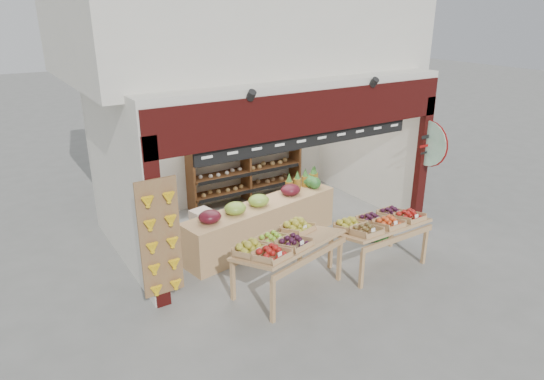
{
  "coord_description": "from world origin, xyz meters",
  "views": [
    {
      "loc": [
        -4.69,
        -7.26,
        4.26
      ],
      "look_at": [
        -0.25,
        -0.2,
        1.08
      ],
      "focal_mm": 32.0,
      "sensor_mm": 36.0,
      "label": 1
    }
  ],
  "objects": [
    {
      "name": "ground",
      "position": [
        0.0,
        0.0,
        0.0
      ],
      "size": [
        60.0,
        60.0,
        0.0
      ],
      "primitive_type": "plane",
      "color": "slate",
      "rests_on": "ground"
    },
    {
      "name": "refrigerator",
      "position": [
        -2.4,
        1.83,
        0.95
      ],
      "size": [
        0.85,
        0.85,
        1.89
      ],
      "primitive_type": "cube",
      "rotation": [
        0.0,
        0.0,
        -0.17
      ],
      "color": "silver",
      "rests_on": "ground"
    },
    {
      "name": "banana_board",
      "position": [
        -2.73,
        -1.17,
        1.12
      ],
      "size": [
        0.6,
        0.15,
        1.8
      ],
      "color": "olive",
      "rests_on": "ground"
    },
    {
      "name": "gift_sign",
      "position": [
        2.75,
        -1.15,
        1.75
      ],
      "size": [
        0.04,
        0.93,
        0.92
      ],
      "color": "#B6E5CA",
      "rests_on": "ground"
    },
    {
      "name": "back_shelving",
      "position": [
        0.42,
        1.97,
        1.09
      ],
      "size": [
        2.78,
        0.45,
        1.74
      ],
      "color": "brown",
      "rests_on": "ground"
    },
    {
      "name": "display_table_right",
      "position": [
        0.84,
        -1.92,
        0.8
      ],
      "size": [
        1.61,
        0.91,
        1.02
      ],
      "color": "tan",
      "rests_on": "ground"
    },
    {
      "name": "shop_structure",
      "position": [
        0.0,
        1.61,
        3.92
      ],
      "size": [
        6.36,
        5.12,
        5.4
      ],
      "color": "beige",
      "rests_on": "ground"
    },
    {
      "name": "watermelon_pile",
      "position": [
        1.55,
        -1.14,
        0.18
      ],
      "size": [
        0.62,
        0.64,
        0.48
      ],
      "color": "#17461D",
      "rests_on": "ground"
    },
    {
      "name": "mid_counter",
      "position": [
        -0.43,
        -0.15,
        0.45
      ],
      "size": [
        3.33,
        1.19,
        1.04
      ],
      "color": "tan",
      "rests_on": "ground"
    },
    {
      "name": "cardboard_stack",
      "position": [
        -1.15,
        0.69,
        0.23
      ],
      "size": [
        1.01,
        0.78,
        0.64
      ],
      "color": "beige",
      "rests_on": "ground"
    },
    {
      "name": "display_table_left",
      "position": [
        -1.03,
        -1.73,
        0.84
      ],
      "size": [
        1.89,
        1.34,
        1.08
      ],
      "color": "tan",
      "rests_on": "ground"
    }
  ]
}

